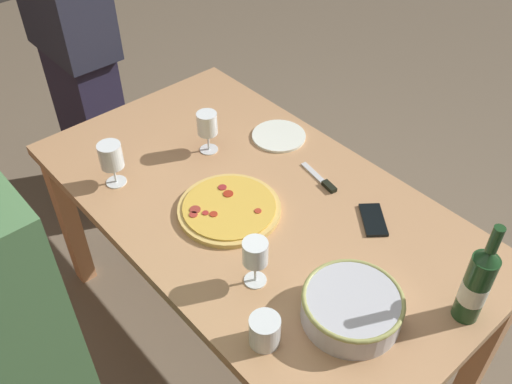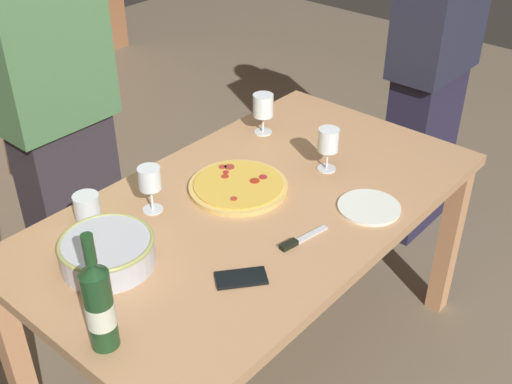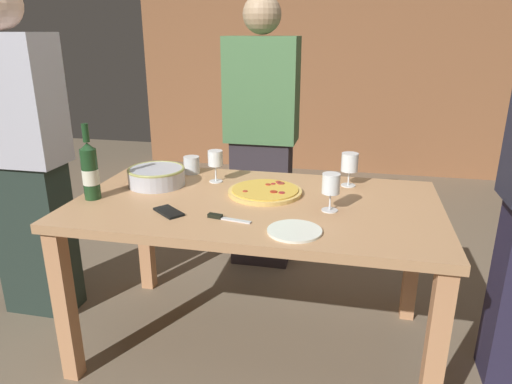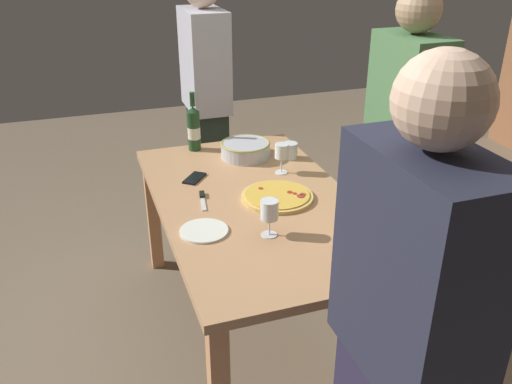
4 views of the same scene
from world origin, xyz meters
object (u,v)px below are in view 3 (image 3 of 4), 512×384
Objects in this scene: pizza at (265,191)px; wine_glass_near_pizza at (331,186)px; cell_phone at (169,212)px; person_guest_left at (262,137)px; wine_bottle at (90,171)px; wine_glass_by_bottle at (350,163)px; side_plate at (295,231)px; pizza_knife at (223,218)px; serving_bowl at (157,176)px; person_guest_right at (23,158)px; cup_amber at (192,165)px; wine_glass_far_left at (215,160)px; dining_table at (256,220)px.

wine_glass_near_pizza is (0.30, -0.15, 0.10)m from pizza.
person_guest_left reaches higher than cell_phone.
pizza is 0.78m from wine_bottle.
wine_glass_by_bottle is 0.79m from person_guest_left.
pizza reaches higher than side_plate.
pizza_knife is (-0.10, -0.34, -0.01)m from pizza.
serving_bowl is 0.70m from person_guest_right.
wine_glass_near_pizza is 1.12× the size of cell_phone.
wine_glass_by_bottle is at bearing 11.51° from person_guest_right.
wine_glass_near_pizza reaches higher than cup_amber.
wine_glass_far_left is 0.21m from cup_amber.
pizza is at bearing -151.29° from wine_glass_by_bottle.
wine_bottle is 0.66m from pizza_knife.
wine_bottle reaches higher than pizza.
pizza is at bearing 2.76° from person_guest_left.
person_guest_right is at bearing -171.78° from wine_glass_by_bottle.
person_guest_right is (-0.79, -0.27, 0.06)m from cup_amber.
person_guest_right is at bearing 110.86° from cell_phone.
wine_bottle is 1.05m from wine_glass_near_pizza.
person_guest_right is at bearing 164.81° from pizza_knife.
side_plate is 0.54m from cell_phone.
serving_bowl is 0.33m from wine_bottle.
serving_bowl is 1.70× the size of wine_glass_by_bottle.
side_plate is at bearing -114.33° from wine_glass_near_pizza.
cup_amber is at bearing 141.00° from dining_table.
cell_phone is 0.09× the size of person_guest_left.
serving_bowl is (-0.52, 0.12, 0.14)m from dining_table.
person_guest_right is at bearing -62.78° from person_guest_left.
wine_bottle is (-0.74, -0.22, 0.12)m from pizza.
cup_amber is 0.62× the size of cell_phone.
serving_bowl is 0.84m from person_guest_left.
wine_glass_near_pizza is 0.36m from wine_glass_by_bottle.
cell_phone is 0.94m from person_guest_right.
side_plate is at bearing -54.96° from dining_table.
cup_amber is at bearing 66.49° from serving_bowl.
serving_bowl is at bearing -35.66° from person_guest_left.
pizza_knife is at bearing -109.03° from dining_table.
wine_glass_near_pizza is at bearing 65.67° from side_plate.
cell_phone is at bearing 176.08° from pizza_knife.
cup_amber is (-0.44, 0.24, 0.03)m from pizza.
wine_glass_near_pizza is at bearing -11.28° from serving_bowl.
wine_bottle is 0.20× the size of person_guest_left.
person_guest_right is at bearing 165.32° from side_plate.
wine_glass_by_bottle is at bearing 21.05° from wine_bottle.
pizza_knife is (-0.08, -0.24, 0.10)m from dining_table.
person_guest_right is (-1.54, 0.12, -0.00)m from wine_glass_near_pizza.
person_guest_left is (-0.55, 0.57, -0.02)m from wine_glass_by_bottle.
wine_bottle is at bearing -129.77° from serving_bowl.
person_guest_right is (-1.21, 0.07, 0.20)m from dining_table.
wine_bottle reaches higher than wine_glass_by_bottle.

